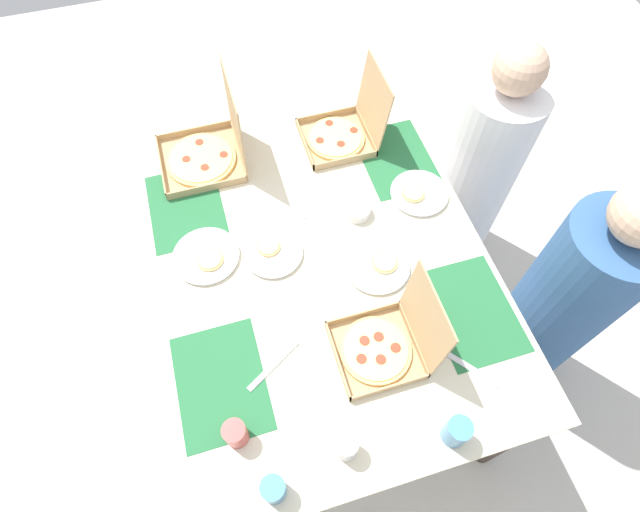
% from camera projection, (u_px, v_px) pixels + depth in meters
% --- Properties ---
extents(ground_plane, '(6.00, 6.00, 0.00)m').
position_uv_depth(ground_plane, '(320.00, 337.00, 2.36)').
color(ground_plane, beige).
extents(dining_table, '(1.50, 1.12, 0.75)m').
position_uv_depth(dining_table, '(320.00, 270.00, 1.81)').
color(dining_table, '#3F3328').
rests_on(dining_table, ground_plane).
extents(placemat_near_left, '(0.36, 0.26, 0.00)m').
position_uv_depth(placemat_near_left, '(186.00, 207.00, 1.83)').
color(placemat_near_left, '#236638').
rests_on(placemat_near_left, dining_table).
extents(placemat_near_right, '(0.36, 0.26, 0.00)m').
position_uv_depth(placemat_near_right, '(221.00, 383.00, 1.50)').
color(placemat_near_right, '#236638').
rests_on(placemat_near_right, dining_table).
extents(placemat_far_left, '(0.36, 0.26, 0.00)m').
position_uv_depth(placemat_far_left, '(396.00, 159.00, 1.95)').
color(placemat_far_left, '#236638').
rests_on(placemat_far_left, dining_table).
extents(placemat_far_right, '(0.36, 0.26, 0.00)m').
position_uv_depth(placemat_far_right, '(471.00, 311.00, 1.62)').
color(placemat_far_right, '#236638').
rests_on(placemat_far_right, dining_table).
extents(pizza_box_corner_right, '(0.26, 0.29, 0.29)m').
position_uv_depth(pizza_box_corner_right, '(344.00, 131.00, 1.96)').
color(pizza_box_corner_right, tan).
rests_on(pizza_box_corner_right, dining_table).
extents(pizza_box_edge_far, '(0.31, 0.31, 0.34)m').
position_uv_depth(pizza_box_edge_far, '(208.00, 150.00, 1.90)').
color(pizza_box_edge_far, tan).
rests_on(pizza_box_edge_far, dining_table).
extents(pizza_box_center, '(0.25, 0.28, 0.29)m').
position_uv_depth(pizza_box_center, '(386.00, 344.00, 1.51)').
color(pizza_box_center, tan).
rests_on(pizza_box_center, dining_table).
extents(plate_middle, '(0.21, 0.21, 0.03)m').
position_uv_depth(plate_middle, '(419.00, 193.00, 1.85)').
color(plate_middle, white).
rests_on(plate_middle, dining_table).
extents(plate_near_left, '(0.20, 0.20, 0.03)m').
position_uv_depth(plate_near_left, '(273.00, 252.00, 1.72)').
color(plate_near_left, white).
rests_on(plate_near_left, dining_table).
extents(plate_far_right, '(0.22, 0.22, 0.03)m').
position_uv_depth(plate_far_right, '(378.00, 265.00, 1.69)').
color(plate_far_right, white).
rests_on(plate_far_right, dining_table).
extents(plate_near_right, '(0.23, 0.23, 0.03)m').
position_uv_depth(plate_near_right, '(207.00, 257.00, 1.71)').
color(plate_near_right, white).
rests_on(plate_near_right, dining_table).
extents(cup_dark, '(0.07, 0.07, 0.09)m').
position_uv_depth(cup_dark, '(274.00, 489.00, 1.31)').
color(cup_dark, teal).
rests_on(cup_dark, dining_table).
extents(cup_clear_right, '(0.07, 0.07, 0.10)m').
position_uv_depth(cup_clear_right, '(457.00, 431.00, 1.38)').
color(cup_clear_right, teal).
rests_on(cup_clear_right, dining_table).
extents(cup_red, '(0.07, 0.07, 0.09)m').
position_uv_depth(cup_red, '(236.00, 433.00, 1.38)').
color(cup_red, '#BF4742').
rests_on(cup_red, dining_table).
extents(cup_clear_left, '(0.06, 0.06, 0.09)m').
position_uv_depth(cup_clear_left, '(346.00, 446.00, 1.37)').
color(cup_clear_left, silver).
rests_on(cup_clear_left, dining_table).
extents(condiment_bowl, '(0.09, 0.09, 0.04)m').
position_uv_depth(condiment_bowl, '(357.00, 210.00, 1.80)').
color(condiment_bowl, white).
rests_on(condiment_bowl, dining_table).
extents(knife_by_far_right, '(0.12, 0.19, 0.00)m').
position_uv_depth(knife_by_far_right, '(274.00, 365.00, 1.52)').
color(knife_by_far_right, '#B7B7BC').
rests_on(knife_by_far_right, dining_table).
extents(knife_by_near_left, '(0.18, 0.15, 0.00)m').
position_uv_depth(knife_by_near_left, '(466.00, 366.00, 1.52)').
color(knife_by_near_left, '#B7B7BC').
rests_on(knife_by_near_left, dining_table).
extents(knife_by_far_left, '(0.21, 0.07, 0.00)m').
position_uv_depth(knife_by_far_left, '(305.00, 195.00, 1.86)').
color(knife_by_far_left, '#B7B7BC').
rests_on(knife_by_far_left, dining_table).
extents(diner_left_seat, '(0.32, 0.32, 1.17)m').
position_uv_depth(diner_left_seat, '(477.00, 173.00, 2.20)').
color(diner_left_seat, white).
rests_on(diner_left_seat, ground_plane).
extents(diner_right_seat, '(0.32, 0.32, 1.21)m').
position_uv_depth(diner_right_seat, '(559.00, 305.00, 1.85)').
color(diner_right_seat, '#33598C').
rests_on(diner_right_seat, ground_plane).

